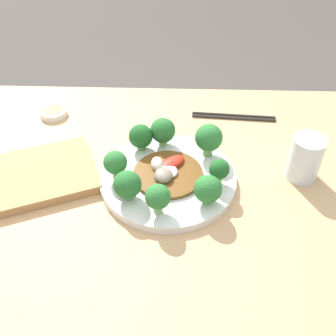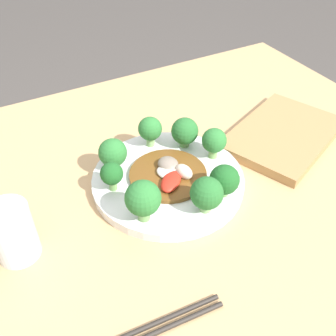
# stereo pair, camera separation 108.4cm
# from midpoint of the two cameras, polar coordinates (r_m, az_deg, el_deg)

# --- Properties ---
(table) EXTENTS (1.10, 0.80, 0.76)m
(table) POSITION_cam_midpoint_polar(r_m,az_deg,el_deg) (0.92, -13.45, -45.05)
(table) COLOR tan
(table) RESTS_ON ground_plane
(plate) EXTENTS (0.28, 0.28, 0.02)m
(plate) POSITION_cam_midpoint_polar(r_m,az_deg,el_deg) (0.54, -19.13, -39.79)
(plate) COLOR white
(plate) RESTS_ON table
(broccoli_northeast) EXTENTS (0.06, 0.06, 0.07)m
(broccoli_northeast) POSITION_cam_midpoint_polar(r_m,az_deg,el_deg) (0.49, -7.10, -32.48)
(broccoli_northeast) COLOR #70A356
(broccoli_northeast) RESTS_ON plate
(broccoli_west) EXTENTS (0.05, 0.05, 0.06)m
(broccoli_west) POSITION_cam_midpoint_polar(r_m,az_deg,el_deg) (0.53, -33.83, -36.14)
(broccoli_west) COLOR #7AAD5B
(broccoli_west) RESTS_ON plate
(broccoli_northwest) EXTENTS (0.05, 0.05, 0.06)m
(broccoli_northwest) POSITION_cam_midpoint_polar(r_m,az_deg,el_deg) (0.54, -24.35, -28.51)
(broccoli_northwest) COLOR #70A356
(broccoli_northwest) RESTS_ON plate
(broccoli_east) EXTENTS (0.04, 0.04, 0.06)m
(broccoli_east) POSITION_cam_midpoint_polar(r_m,az_deg,el_deg) (0.48, -5.99, -43.10)
(broccoli_east) COLOR #7AAD5B
(broccoli_east) RESTS_ON plate
(broccoli_southwest) EXTENTS (0.05, 0.05, 0.06)m
(broccoli_southwest) POSITION_cam_midpoint_polar(r_m,az_deg,el_deg) (0.52, -33.80, -43.05)
(broccoli_southwest) COLOR #70A356
(broccoli_southwest) RESTS_ON plate
(broccoli_north) EXTENTS (0.05, 0.05, 0.07)m
(broccoli_north) POSITION_cam_midpoint_polar(r_m,az_deg,el_deg) (0.52, -18.86, -27.66)
(broccoli_north) COLOR #89B76B
(broccoli_north) RESTS_ON plate
(broccoli_southeast) EXTENTS (0.05, 0.05, 0.06)m
(broccoli_southeast) POSITION_cam_midpoint_polar(r_m,az_deg,el_deg) (0.48, -11.51, -49.10)
(broccoli_southeast) COLOR #7AAD5B
(broccoli_southeast) RESTS_ON plate
(broccoli_south) EXTENTS (0.05, 0.05, 0.06)m
(broccoli_south) POSITION_cam_midpoint_polar(r_m,az_deg,el_deg) (0.50, -28.02, -49.22)
(broccoli_south) COLOR #89B76B
(broccoli_south) RESTS_ON plate
(stirfry_center) EXTENTS (0.14, 0.14, 0.03)m
(stirfry_center) POSITION_cam_midpoint_polar(r_m,az_deg,el_deg) (0.53, -19.81, -39.14)
(stirfry_center) COLOR brown
(stirfry_center) RESTS_ON plate
(drinking_glass) EXTENTS (0.07, 0.07, 0.10)m
(drinking_glass) POSITION_cam_midpoint_polar(r_m,az_deg,el_deg) (0.51, 20.41, -36.85)
(drinking_glass) COLOR silver
(drinking_glass) RESTS_ON table
(chopsticks) EXTENTS (0.21, 0.03, 0.01)m
(chopsticks) POSITION_cam_midpoint_polar(r_m,az_deg,el_deg) (0.60, 2.86, -18.87)
(chopsticks) COLOR #2D2823
(chopsticks) RESTS_ON table
(sauce_dish) EXTENTS (0.07, 0.07, 0.02)m
(sauce_dish) POSITION_cam_midpoint_polar(r_m,az_deg,el_deg) (0.74, -36.43, -14.34)
(sauce_dish) COLOR white
(sauce_dish) RESTS_ON table
(cutting_board) EXTENTS (0.31, 0.26, 0.02)m
(cutting_board) POSITION_cam_midpoint_polar(r_m,az_deg,el_deg) (0.67, -46.62, -30.87)
(cutting_board) COLOR #AD7F4C
(cutting_board) RESTS_ON table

